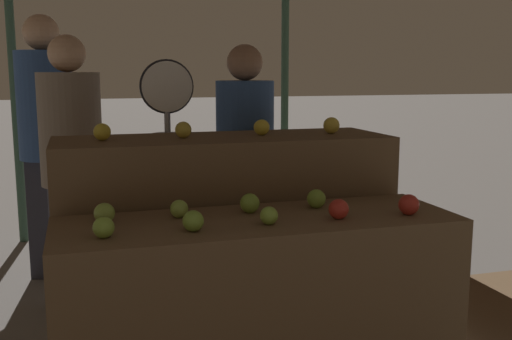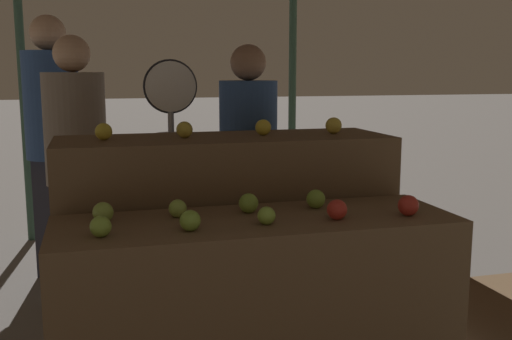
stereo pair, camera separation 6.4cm
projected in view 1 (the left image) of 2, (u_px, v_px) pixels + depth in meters
display_counter_front at (259, 315)px, 2.51m from camera, size 1.65×0.55×0.84m
display_counter_back at (225, 245)px, 3.06m from camera, size 1.65×0.55×1.11m
apple_front_0 at (104, 227)px, 2.15m from camera, size 0.08×0.08×0.08m
apple_front_1 at (193, 221)px, 2.24m from camera, size 0.08×0.08×0.08m
apple_front_2 at (269, 216)px, 2.34m from camera, size 0.07×0.07×0.07m
apple_front_3 at (339, 209)px, 2.43m from camera, size 0.08×0.08×0.08m
apple_front_4 at (409, 205)px, 2.50m from camera, size 0.09×0.09×0.09m
apple_front_5 at (104, 213)px, 2.36m from camera, size 0.08×0.08×0.08m
apple_front_6 at (179, 209)px, 2.45m from camera, size 0.08×0.08×0.08m
apple_front_7 at (250, 203)px, 2.54m from camera, size 0.08×0.08×0.08m
apple_front_8 at (316, 199)px, 2.63m from camera, size 0.08×0.08×0.08m
apple_back_0 at (102, 132)px, 2.80m from camera, size 0.08×0.08×0.08m
apple_back_1 at (183, 130)px, 2.90m from camera, size 0.08×0.08×0.08m
apple_back_2 at (262, 127)px, 3.03m from camera, size 0.08×0.08×0.08m
apple_back_3 at (331, 125)px, 3.11m from camera, size 0.09×0.09×0.09m
produce_scale at (168, 129)px, 3.47m from camera, size 0.31×0.20×1.50m
person_vendor_at_scale at (245, 160)px, 3.55m from camera, size 0.46×0.46×1.59m
person_customer_left at (72, 154)px, 3.55m from camera, size 0.45×0.45×1.64m
person_customer_right at (46, 129)px, 4.07m from camera, size 0.46×0.46×1.81m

